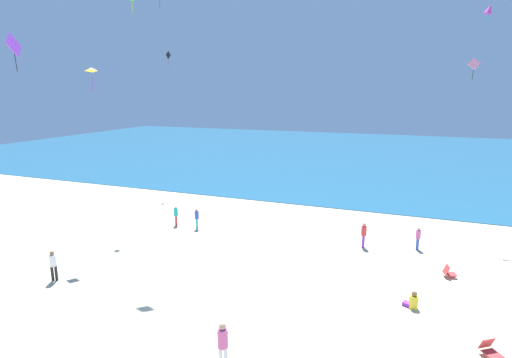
{
  "coord_description": "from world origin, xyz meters",
  "views": [
    {
      "loc": [
        7.07,
        -12.2,
        9.19
      ],
      "look_at": [
        0.0,
        6.36,
        4.79
      ],
      "focal_mm": 27.75,
      "sensor_mm": 36.0,
      "label": 1
    }
  ],
  "objects_px": {
    "person_0": "(418,237)",
    "kite_black": "(168,56)",
    "kite_purple": "(14,45)",
    "kite_pink": "(474,64)",
    "person_1": "(53,264)",
    "kite_magenta": "(489,9)",
    "beach_chair_far_left": "(490,349)",
    "beach_chair_mid_beach": "(449,272)",
    "person_5": "(197,217)",
    "person_4": "(176,214)",
    "kite_yellow": "(91,70)",
    "person_2": "(364,233)",
    "person_6": "(223,343)",
    "person_3": "(413,302)"
  },
  "relations": [
    {
      "from": "person_4",
      "to": "kite_yellow",
      "type": "relative_size",
      "value": 1.02
    },
    {
      "from": "person_5",
      "to": "person_6",
      "type": "distance_m",
      "value": 14.4
    },
    {
      "from": "person_5",
      "to": "person_6",
      "type": "relative_size",
      "value": 0.81
    },
    {
      "from": "person_2",
      "to": "kite_magenta",
      "type": "distance_m",
      "value": 20.73
    },
    {
      "from": "kite_pink",
      "to": "person_1",
      "type": "bearing_deg",
      "value": -141.2
    },
    {
      "from": "kite_black",
      "to": "person_6",
      "type": "bearing_deg",
      "value": -54.27
    },
    {
      "from": "kite_pink",
      "to": "beach_chair_mid_beach",
      "type": "bearing_deg",
      "value": -97.55
    },
    {
      "from": "beach_chair_far_left",
      "to": "person_3",
      "type": "xyz_separation_m",
      "value": [
        -2.53,
        2.5,
        0.01
      ]
    },
    {
      "from": "beach_chair_far_left",
      "to": "kite_yellow",
      "type": "bearing_deg",
      "value": -135.31
    },
    {
      "from": "kite_purple",
      "to": "kite_magenta",
      "type": "relative_size",
      "value": 1.39
    },
    {
      "from": "person_6",
      "to": "kite_yellow",
      "type": "distance_m",
      "value": 16.95
    },
    {
      "from": "person_0",
      "to": "kite_purple",
      "type": "distance_m",
      "value": 23.1
    },
    {
      "from": "kite_yellow",
      "to": "person_4",
      "type": "bearing_deg",
      "value": 62.7
    },
    {
      "from": "person_5",
      "to": "kite_black",
      "type": "distance_m",
      "value": 17.21
    },
    {
      "from": "person_3",
      "to": "kite_purple",
      "type": "height_order",
      "value": "kite_purple"
    },
    {
      "from": "person_2",
      "to": "person_5",
      "type": "height_order",
      "value": "person_2"
    },
    {
      "from": "person_5",
      "to": "kite_purple",
      "type": "relative_size",
      "value": 0.86
    },
    {
      "from": "beach_chair_mid_beach",
      "to": "person_0",
      "type": "bearing_deg",
      "value": 100.74
    },
    {
      "from": "person_4",
      "to": "person_6",
      "type": "height_order",
      "value": "person_6"
    },
    {
      "from": "beach_chair_mid_beach",
      "to": "person_1",
      "type": "relative_size",
      "value": 0.44
    },
    {
      "from": "person_1",
      "to": "person_5",
      "type": "bearing_deg",
      "value": -54.24
    },
    {
      "from": "beach_chair_mid_beach",
      "to": "kite_pink",
      "type": "distance_m",
      "value": 13.44
    },
    {
      "from": "beach_chair_far_left",
      "to": "kite_purple",
      "type": "distance_m",
      "value": 22.64
    },
    {
      "from": "kite_black",
      "to": "person_1",
      "type": "bearing_deg",
      "value": -74.82
    },
    {
      "from": "person_0",
      "to": "kite_black",
      "type": "xyz_separation_m",
      "value": [
        -22.09,
        8.4,
        11.62
      ]
    },
    {
      "from": "kite_pink",
      "to": "kite_black",
      "type": "height_order",
      "value": "kite_black"
    },
    {
      "from": "kite_magenta",
      "to": "kite_yellow",
      "type": "relative_size",
      "value": 0.87
    },
    {
      "from": "person_4",
      "to": "person_2",
      "type": "bearing_deg",
      "value": -45.36
    },
    {
      "from": "person_0",
      "to": "kite_yellow",
      "type": "height_order",
      "value": "kite_yellow"
    },
    {
      "from": "kite_purple",
      "to": "person_1",
      "type": "bearing_deg",
      "value": 9.05
    },
    {
      "from": "person_2",
      "to": "person_3",
      "type": "height_order",
      "value": "person_2"
    },
    {
      "from": "person_1",
      "to": "person_5",
      "type": "relative_size",
      "value": 1.09
    },
    {
      "from": "kite_magenta",
      "to": "kite_yellow",
      "type": "bearing_deg",
      "value": -140.72
    },
    {
      "from": "person_1",
      "to": "kite_magenta",
      "type": "height_order",
      "value": "kite_magenta"
    },
    {
      "from": "beach_chair_mid_beach",
      "to": "person_2",
      "type": "distance_m",
      "value": 5.15
    },
    {
      "from": "kite_yellow",
      "to": "kite_black",
      "type": "relative_size",
      "value": 1.01
    },
    {
      "from": "person_1",
      "to": "person_4",
      "type": "relative_size",
      "value": 1.11
    },
    {
      "from": "kite_pink",
      "to": "beach_chair_far_left",
      "type": "bearing_deg",
      "value": -91.12
    },
    {
      "from": "person_3",
      "to": "person_5",
      "type": "bearing_deg",
      "value": 1.59
    },
    {
      "from": "kite_magenta",
      "to": "kite_pink",
      "type": "bearing_deg",
      "value": -101.67
    },
    {
      "from": "kite_magenta",
      "to": "kite_black",
      "type": "relative_size",
      "value": 0.88
    },
    {
      "from": "kite_purple",
      "to": "kite_black",
      "type": "distance_m",
      "value": 19.77
    },
    {
      "from": "beach_chair_mid_beach",
      "to": "kite_magenta",
      "type": "xyz_separation_m",
      "value": [
        2.61,
        15.58,
        15.04
      ]
    },
    {
      "from": "beach_chair_far_left",
      "to": "person_5",
      "type": "xyz_separation_m",
      "value": [
        -16.28,
        8.13,
        0.54
      ]
    },
    {
      "from": "person_2",
      "to": "person_5",
      "type": "distance_m",
      "value": 11.02
    },
    {
      "from": "person_5",
      "to": "kite_purple",
      "type": "xyz_separation_m",
      "value": [
        -3.53,
        -9.36,
        10.36
      ]
    },
    {
      "from": "person_3",
      "to": "person_4",
      "type": "height_order",
      "value": "person_4"
    },
    {
      "from": "kite_purple",
      "to": "kite_black",
      "type": "xyz_separation_m",
      "value": [
        -4.51,
        19.2,
        1.24
      ]
    },
    {
      "from": "kite_pink",
      "to": "kite_magenta",
      "type": "xyz_separation_m",
      "value": [
        1.52,
        7.37,
        4.45
      ]
    },
    {
      "from": "person_4",
      "to": "kite_purple",
      "type": "xyz_separation_m",
      "value": [
        -1.82,
        -9.46,
        10.37
      ]
    }
  ]
}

